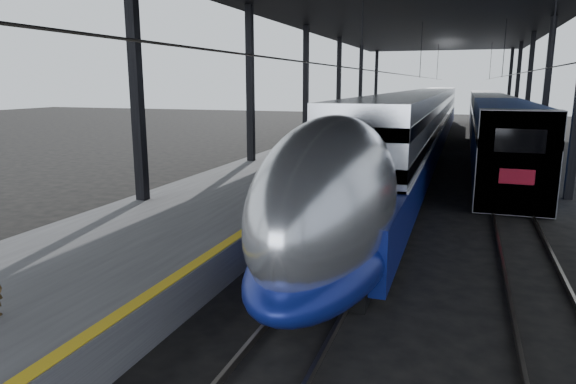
% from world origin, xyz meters
% --- Properties ---
extents(ground, '(160.00, 160.00, 0.00)m').
position_xyz_m(ground, '(0.00, 0.00, 0.00)').
color(ground, black).
rests_on(ground, ground).
extents(platform, '(6.00, 80.00, 1.00)m').
position_xyz_m(platform, '(-3.50, 20.00, 0.50)').
color(platform, '#4C4C4F').
rests_on(platform, ground).
extents(yellow_strip, '(0.30, 80.00, 0.01)m').
position_xyz_m(yellow_strip, '(-0.70, 20.00, 1.00)').
color(yellow_strip, gold).
rests_on(yellow_strip, platform).
extents(rails, '(6.52, 80.00, 0.16)m').
position_xyz_m(rails, '(4.50, 20.00, 0.08)').
color(rails, slate).
rests_on(rails, ground).
extents(canopy, '(18.00, 75.00, 9.47)m').
position_xyz_m(canopy, '(1.90, 20.00, 9.12)').
color(canopy, black).
rests_on(canopy, ground).
extents(tgv_train, '(3.15, 65.20, 4.51)m').
position_xyz_m(tgv_train, '(2.00, 29.11, 2.11)').
color(tgv_train, silver).
rests_on(tgv_train, ground).
extents(second_train, '(2.99, 56.05, 4.11)m').
position_xyz_m(second_train, '(7.00, 37.90, 2.08)').
color(second_train, navy).
rests_on(second_train, ground).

